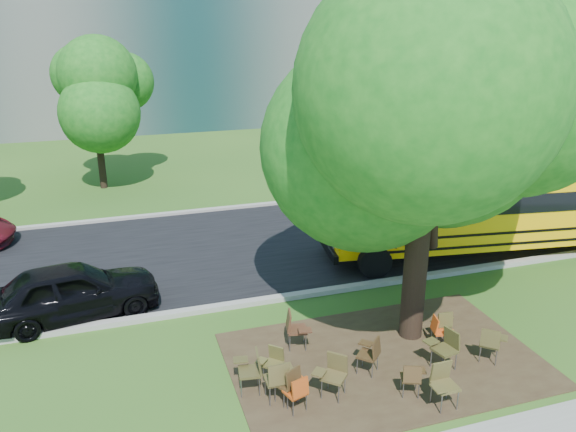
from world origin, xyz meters
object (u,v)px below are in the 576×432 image
object	(u,v)px
chair_7	(491,341)
chair_8	(252,367)
chair_6	(446,345)
chair_12	(439,329)
chair_2	(290,381)
black_car	(72,291)
chair_1	(278,377)
chair_4	(412,376)
chair_13	(444,322)
chair_0	(298,390)
school_bus	(529,200)
chair_5	(443,381)
main_tree	(428,119)
chair_3	(334,371)
chair_11	(371,352)
chair_10	(295,327)
chair_9	(273,360)

from	to	relation	value
chair_7	chair_8	world-z (taller)	chair_8
chair_6	chair_12	world-z (taller)	chair_6
chair_2	black_car	size ratio (longest dim) A/B	0.20
chair_1	chair_4	xyz separation A→B (m)	(2.66, -0.68, -0.10)
chair_1	chair_2	distance (m)	0.24
chair_7	chair_13	world-z (taller)	chair_7
chair_0	school_bus	bearing A→B (deg)	12.54
black_car	chair_6	bearing A→B (deg)	-131.41
chair_13	black_car	world-z (taller)	black_car
chair_2	chair_5	size ratio (longest dim) A/B	0.92
main_tree	chair_1	xyz separation A→B (m)	(-3.83, -1.44, -4.76)
chair_3	chair_11	size ratio (longest dim) A/B	1.07
chair_13	chair_6	bearing A→B (deg)	-115.66
school_bus	chair_2	xyz separation A→B (m)	(-10.00, -5.31, -1.22)
chair_8	chair_11	world-z (taller)	chair_8
chair_1	main_tree	bearing A→B (deg)	21.57
chair_2	chair_10	bearing A→B (deg)	38.80
chair_13	chair_10	bearing A→B (deg)	173.33
chair_0	chair_12	xyz separation A→B (m)	(3.93, 1.18, -0.03)
chair_2	chair_8	xyz separation A→B (m)	(-0.63, 0.62, 0.05)
chair_3	chair_6	world-z (taller)	chair_6
chair_4	black_car	distance (m)	8.80
chair_5	chair_10	world-z (taller)	chair_10
chair_3	chair_9	xyz separation A→B (m)	(-1.03, 0.91, -0.11)
chair_6	chair_13	distance (m)	1.20
chair_0	chair_12	bearing A→B (deg)	-0.12
main_tree	chair_3	bearing A→B (deg)	-149.48
chair_10	chair_5	bearing A→B (deg)	49.38
chair_0	chair_13	bearing A→B (deg)	1.86
main_tree	chair_11	world-z (taller)	main_tree
chair_0	chair_6	bearing A→B (deg)	-10.63
chair_2	chair_6	size ratio (longest dim) A/B	0.91
chair_6	chair_9	world-z (taller)	chair_6
chair_5	black_car	world-z (taller)	black_car
chair_8	black_car	distance (m)	5.78
chair_3	chair_6	bearing A→B (deg)	-134.00
chair_12	chair_5	bearing A→B (deg)	-18.03
chair_11	chair_8	bearing A→B (deg)	131.38
chair_11	chair_7	bearing A→B (deg)	-54.16
chair_2	chair_4	size ratio (longest dim) A/B	1.09
chair_3	chair_6	size ratio (longest dim) A/B	0.98
chair_2	chair_6	bearing A→B (deg)	-28.34
chair_9	black_car	world-z (taller)	black_car
chair_6	chair_9	bearing A→B (deg)	64.77
chair_5	black_car	distance (m)	9.41
chair_8	chair_10	world-z (taller)	chair_10
chair_10	chair_11	bearing A→B (deg)	54.18
main_tree	chair_12	distance (m)	4.93
chair_0	chair_6	size ratio (longest dim) A/B	0.85
chair_1	chair_9	size ratio (longest dim) A/B	1.24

